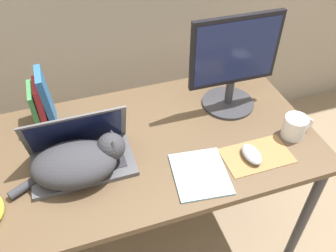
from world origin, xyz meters
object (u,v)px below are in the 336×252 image
object	(u,v)px
cat	(78,162)
notepad	(200,174)
external_monitor	(234,63)
book_row	(42,102)
computer_mouse	(252,154)
mug	(295,127)
laptop	(81,154)

from	to	relation	value
cat	notepad	world-z (taller)	cat
external_monitor	book_row	bearing A→B (deg)	170.41
cat	computer_mouse	xyz separation A→B (m)	(0.64, -0.12, -0.05)
computer_mouse	notepad	xyz separation A→B (m)	(-0.22, -0.02, -0.02)
external_monitor	mug	distance (m)	0.36
cat	mug	world-z (taller)	cat
computer_mouse	mug	xyz separation A→B (m)	(0.23, 0.06, 0.03)
laptop	computer_mouse	bearing A→B (deg)	-16.28
cat	book_row	xyz separation A→B (m)	(-0.10, 0.35, 0.04)
computer_mouse	book_row	bearing A→B (deg)	147.69
computer_mouse	cat	bearing A→B (deg)	169.11
external_monitor	mug	xyz separation A→B (m)	(0.17, -0.27, -0.17)
notepad	mug	world-z (taller)	mug
laptop	notepad	bearing A→B (deg)	-26.14
external_monitor	computer_mouse	world-z (taller)	external_monitor
mug	book_row	bearing A→B (deg)	157.06
laptop	notepad	distance (m)	0.46
laptop	computer_mouse	xyz separation A→B (m)	(0.63, -0.18, -0.02)
book_row	mug	xyz separation A→B (m)	(0.97, -0.41, -0.06)
external_monitor	laptop	bearing A→B (deg)	-167.69
computer_mouse	book_row	world-z (taller)	book_row
computer_mouse	mug	world-z (taller)	mug
cat	computer_mouse	distance (m)	0.66
book_row	mug	distance (m)	1.05
external_monitor	notepad	xyz separation A→B (m)	(-0.28, -0.35, -0.22)
laptop	mug	world-z (taller)	laptop
external_monitor	mug	world-z (taller)	external_monitor
laptop	external_monitor	world-z (taller)	external_monitor
cat	computer_mouse	world-z (taller)	cat
laptop	external_monitor	bearing A→B (deg)	12.31
computer_mouse	book_row	xyz separation A→B (m)	(-0.74, 0.47, 0.09)
cat	book_row	size ratio (longest dim) A/B	1.76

